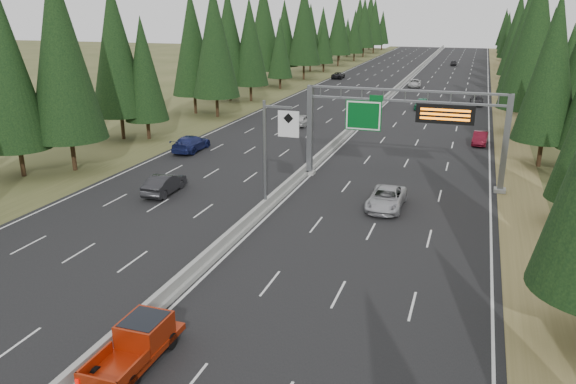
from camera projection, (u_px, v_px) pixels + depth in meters
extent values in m
cube|color=black|center=(387.00, 99.00, 90.22)|extent=(32.00, 260.00, 0.08)
cube|color=olive|center=(505.00, 105.00, 84.82)|extent=(3.60, 260.00, 0.06)
cube|color=#3F4821|center=(283.00, 94.00, 95.62)|extent=(3.60, 260.00, 0.06)
cube|color=gray|center=(387.00, 98.00, 90.16)|extent=(0.70, 260.00, 0.30)
cube|color=gray|center=(387.00, 96.00, 90.04)|extent=(0.30, 260.00, 0.60)
cube|color=slate|center=(310.00, 131.00, 48.38)|extent=(0.45, 0.45, 7.80)
cube|color=gray|center=(309.00, 172.00, 49.56)|extent=(0.90, 0.90, 0.30)
cube|color=slate|center=(505.00, 144.00, 43.57)|extent=(0.45, 0.45, 7.80)
cube|color=gray|center=(500.00, 190.00, 44.75)|extent=(0.90, 0.90, 0.30)
cube|color=slate|center=(406.00, 90.00, 44.78)|extent=(15.85, 0.35, 0.16)
cube|color=slate|center=(405.00, 101.00, 45.04)|extent=(15.85, 0.35, 0.16)
cube|color=#054C19|center=(363.00, 115.00, 46.23)|extent=(3.00, 0.10, 2.50)
cube|color=silver|center=(363.00, 116.00, 46.18)|extent=(2.85, 0.02, 2.35)
cube|color=#054C19|center=(376.00, 98.00, 45.46)|extent=(1.10, 0.10, 0.45)
cube|color=black|center=(445.00, 114.00, 44.06)|extent=(4.50, 0.40, 1.50)
cube|color=orange|center=(445.00, 110.00, 43.75)|extent=(3.80, 0.02, 0.18)
cube|color=orange|center=(445.00, 115.00, 43.86)|extent=(3.80, 0.02, 0.18)
cube|color=orange|center=(445.00, 119.00, 43.97)|extent=(3.80, 0.02, 0.18)
cylinder|color=slate|center=(265.00, 157.00, 39.46)|extent=(0.20, 0.20, 8.00)
cube|color=gray|center=(266.00, 209.00, 40.68)|extent=(0.50, 0.50, 0.20)
cube|color=slate|center=(278.00, 107.00, 38.03)|extent=(2.00, 0.15, 0.15)
cube|color=silver|center=(289.00, 124.00, 38.02)|extent=(1.50, 0.06, 1.80)
cylinder|color=black|center=(576.00, 213.00, 37.70)|extent=(0.40, 0.40, 1.95)
cylinder|color=black|center=(540.00, 153.00, 51.97)|extent=(0.40, 0.40, 2.50)
cone|color=black|center=(552.00, 67.00, 49.52)|extent=(5.63, 5.63, 13.14)
cylinder|color=black|center=(524.00, 121.00, 65.33)|extent=(0.40, 0.40, 3.01)
cone|color=black|center=(535.00, 38.00, 62.39)|extent=(6.77, 6.77, 15.79)
cylinder|color=black|center=(518.00, 103.00, 78.64)|extent=(0.40, 0.40, 2.72)
cone|color=black|center=(526.00, 40.00, 75.98)|extent=(6.12, 6.12, 14.28)
cylinder|color=black|center=(562.00, 109.00, 76.47)|extent=(0.40, 0.40, 1.97)
cone|color=black|center=(570.00, 63.00, 74.55)|extent=(4.43, 4.43, 10.34)
cylinder|color=black|center=(513.00, 91.00, 92.17)|extent=(0.40, 0.40, 2.15)
cone|color=black|center=(518.00, 49.00, 90.07)|extent=(4.84, 4.84, 11.30)
cylinder|color=black|center=(544.00, 94.00, 88.58)|extent=(0.40, 0.40, 2.28)
cone|color=black|center=(551.00, 47.00, 86.35)|extent=(5.14, 5.14, 11.99)
cylinder|color=black|center=(510.00, 81.00, 103.62)|extent=(0.40, 0.40, 2.28)
cone|color=black|center=(515.00, 41.00, 101.39)|extent=(5.13, 5.13, 11.97)
cylinder|color=black|center=(533.00, 80.00, 103.40)|extent=(0.40, 0.40, 2.91)
cone|color=black|center=(540.00, 28.00, 100.56)|extent=(6.55, 6.55, 15.29)
cylinder|color=black|center=(512.00, 73.00, 115.62)|extent=(0.40, 0.40, 2.36)
cone|color=black|center=(517.00, 36.00, 113.31)|extent=(5.32, 5.32, 12.41)
cylinder|color=black|center=(530.00, 72.00, 116.34)|extent=(0.40, 0.40, 2.92)
cone|color=black|center=(536.00, 26.00, 113.48)|extent=(6.57, 6.57, 15.33)
cylinder|color=black|center=(513.00, 65.00, 131.29)|extent=(0.40, 0.40, 2.78)
cone|color=black|center=(518.00, 26.00, 128.57)|extent=(6.26, 6.26, 14.60)
cylinder|color=black|center=(525.00, 66.00, 128.69)|extent=(0.40, 0.40, 2.75)
cone|color=black|center=(530.00, 27.00, 126.00)|extent=(6.19, 6.19, 14.45)
cylinder|color=black|center=(505.00, 62.00, 143.01)|extent=(0.40, 0.40, 1.95)
cone|color=black|center=(508.00, 37.00, 141.11)|extent=(4.38, 4.38, 10.22)
cylinder|color=black|center=(526.00, 61.00, 141.50)|extent=(0.40, 0.40, 2.71)
cone|color=black|center=(531.00, 26.00, 138.86)|extent=(6.09, 6.09, 14.21)
cylinder|color=black|center=(505.00, 57.00, 154.91)|extent=(0.40, 0.40, 2.09)
cone|color=black|center=(508.00, 33.00, 152.86)|extent=(4.71, 4.71, 10.99)
cylinder|color=black|center=(524.00, 56.00, 154.96)|extent=(0.40, 0.40, 2.65)
cone|color=black|center=(528.00, 25.00, 152.37)|extent=(5.96, 5.96, 13.90)
cylinder|color=black|center=(504.00, 53.00, 169.69)|extent=(0.40, 0.40, 2.02)
cone|color=black|center=(506.00, 31.00, 167.72)|extent=(4.55, 4.55, 10.61)
cylinder|color=black|center=(516.00, 52.00, 168.87)|extent=(0.40, 0.40, 2.73)
cone|color=black|center=(520.00, 22.00, 166.20)|extent=(6.14, 6.14, 14.33)
cylinder|color=black|center=(503.00, 49.00, 184.73)|extent=(0.40, 0.40, 2.23)
cone|color=black|center=(505.00, 27.00, 182.55)|extent=(5.02, 5.02, 11.70)
cylinder|color=black|center=(517.00, 49.00, 182.65)|extent=(0.40, 0.40, 2.59)
cone|color=black|center=(520.00, 23.00, 180.12)|extent=(5.82, 5.82, 13.58)
cylinder|color=black|center=(73.00, 154.00, 50.71)|extent=(0.40, 0.40, 2.93)
cone|color=black|center=(61.00, 50.00, 47.84)|extent=(6.59, 6.59, 15.37)
cylinder|color=black|center=(22.00, 162.00, 48.95)|extent=(0.40, 0.40, 2.54)
cone|color=black|center=(8.00, 70.00, 46.47)|extent=(5.71, 5.71, 13.33)
cylinder|color=black|center=(148.00, 129.00, 63.02)|extent=(0.40, 0.40, 2.14)
cone|color=black|center=(144.00, 69.00, 60.92)|extent=(4.81, 4.81, 11.23)
cylinder|color=black|center=(123.00, 127.00, 62.85)|extent=(0.40, 0.40, 2.74)
cone|color=black|center=(115.00, 48.00, 60.17)|extent=(6.16, 6.16, 14.38)
cylinder|color=black|center=(217.00, 107.00, 75.43)|extent=(0.40, 0.40, 2.77)
cone|color=black|center=(215.00, 40.00, 72.72)|extent=(6.23, 6.23, 14.53)
cylinder|color=black|center=(195.00, 104.00, 78.05)|extent=(0.40, 0.40, 2.64)
cone|color=black|center=(192.00, 43.00, 75.46)|extent=(5.95, 5.95, 13.88)
cylinder|color=black|center=(251.00, 93.00, 88.60)|extent=(0.40, 0.40, 2.52)
cone|color=black|center=(250.00, 41.00, 86.14)|extent=(5.67, 5.67, 13.23)
cylinder|color=black|center=(230.00, 92.00, 89.08)|extent=(0.40, 0.40, 2.75)
cone|color=black|center=(229.00, 36.00, 86.39)|extent=(6.19, 6.19, 14.43)
cylinder|color=black|center=(280.00, 83.00, 101.97)|extent=(0.40, 0.40, 2.00)
cone|color=black|center=(280.00, 48.00, 100.01)|extent=(4.51, 4.51, 10.52)
cylinder|color=black|center=(264.00, 78.00, 104.76)|extent=(0.40, 0.40, 3.03)
cone|color=black|center=(264.00, 26.00, 101.80)|extent=(6.81, 6.81, 15.90)
cylinder|color=black|center=(304.00, 72.00, 115.08)|extent=(0.40, 0.40, 3.03)
cone|color=black|center=(304.00, 24.00, 112.11)|extent=(6.82, 6.82, 15.91)
cylinder|color=black|center=(285.00, 72.00, 116.79)|extent=(0.40, 0.40, 2.52)
cone|color=black|center=(285.00, 33.00, 114.33)|extent=(5.67, 5.67, 13.24)
cylinder|color=black|center=(323.00, 68.00, 128.57)|extent=(0.40, 0.40, 1.99)
cone|color=black|center=(324.00, 40.00, 126.63)|extent=(4.47, 4.47, 10.43)
cylinder|color=black|center=(310.00, 66.00, 130.16)|extent=(0.40, 0.40, 2.42)
cone|color=black|center=(311.00, 32.00, 127.79)|extent=(5.44, 5.44, 12.69)
cylinder|color=black|center=(338.00, 60.00, 141.79)|extent=(0.40, 0.40, 2.79)
cone|color=black|center=(339.00, 24.00, 139.06)|extent=(6.28, 6.28, 14.65)
cylinder|color=black|center=(322.00, 61.00, 142.72)|extent=(0.40, 0.40, 2.31)
cone|color=black|center=(323.00, 32.00, 140.46)|extent=(5.19, 5.19, 12.10)
cylinder|color=black|center=(354.00, 57.00, 154.25)|extent=(0.40, 0.40, 2.18)
cone|color=black|center=(355.00, 31.00, 152.12)|extent=(4.90, 4.90, 11.44)
cylinder|color=black|center=(339.00, 56.00, 157.63)|extent=(0.40, 0.40, 2.19)
cone|color=black|center=(340.00, 31.00, 155.49)|extent=(4.92, 4.92, 11.48)
cylinder|color=black|center=(363.00, 52.00, 167.97)|extent=(0.40, 0.40, 2.72)
cone|color=black|center=(364.00, 23.00, 165.31)|extent=(6.13, 6.13, 14.29)
cylinder|color=black|center=(347.00, 53.00, 169.44)|extent=(0.40, 0.40, 1.79)
cone|color=black|center=(348.00, 34.00, 167.70)|extent=(4.03, 4.03, 9.39)
cylinder|color=black|center=(373.00, 49.00, 180.53)|extent=(0.40, 0.40, 2.72)
cone|color=black|center=(375.00, 22.00, 177.87)|extent=(6.12, 6.12, 14.28)
cylinder|color=black|center=(358.00, 48.00, 184.66)|extent=(0.40, 0.40, 2.81)
cone|color=black|center=(359.00, 20.00, 181.90)|extent=(6.33, 6.33, 14.77)
cylinder|color=black|center=(382.00, 47.00, 195.14)|extent=(0.40, 0.40, 2.10)
cone|color=black|center=(383.00, 27.00, 193.08)|extent=(4.73, 4.73, 11.04)
cylinder|color=black|center=(369.00, 45.00, 197.27)|extent=(0.40, 0.40, 3.02)
cone|color=black|center=(370.00, 17.00, 194.31)|extent=(6.79, 6.79, 15.84)
imported|color=#AAA9AE|center=(386.00, 198.00, 41.01)|extent=(2.51, 5.34, 1.48)
cylinder|color=black|center=(95.00, 376.00, 21.86)|extent=(0.28, 0.74, 0.74)
cylinder|color=black|center=(130.00, 384.00, 21.39)|extent=(0.28, 0.74, 0.74)
cylinder|color=black|center=(139.00, 335.00, 24.61)|extent=(0.28, 0.74, 0.74)
cylinder|color=black|center=(170.00, 341.00, 24.13)|extent=(0.28, 0.74, 0.74)
cube|color=maroon|center=(135.00, 354.00, 22.99)|extent=(1.85, 5.17, 0.28)
cube|color=maroon|center=(145.00, 330.00, 23.54)|extent=(1.75, 2.03, 1.02)
cube|color=black|center=(144.00, 324.00, 23.45)|extent=(1.57, 1.75, 0.51)
cube|color=maroon|center=(95.00, 362.00, 21.91)|extent=(0.09, 2.22, 0.55)
cube|color=maroon|center=(134.00, 371.00, 21.38)|extent=(0.09, 2.22, 0.55)
cube|color=maroon|center=(96.00, 384.00, 20.65)|extent=(1.85, 0.09, 0.55)
imported|color=#176541|center=(422.00, 103.00, 81.20)|extent=(1.99, 4.71, 1.59)
imported|color=#550C18|center=(480.00, 138.00, 60.11)|extent=(1.70, 4.24, 1.37)
imported|color=black|center=(477.00, 100.00, 84.56)|extent=(2.07, 4.77, 1.37)
imported|color=#BDBDBD|center=(415.00, 83.00, 103.96)|extent=(2.67, 5.04, 1.35)
imported|color=black|center=(454.00, 63.00, 141.93)|extent=(1.80, 3.90, 1.29)
imported|color=black|center=(164.00, 184.00, 44.26)|extent=(1.86, 4.80, 1.56)
imported|color=navy|center=(191.00, 143.00, 57.39)|extent=(2.40, 5.61, 1.61)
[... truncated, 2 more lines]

